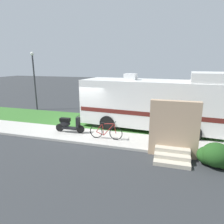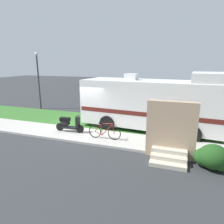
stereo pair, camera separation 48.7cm
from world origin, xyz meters
The scene contains 12 objects.
ground_plane centered at (0.00, 0.00, 0.00)m, with size 80.00×80.00×0.00m, color #2D3033.
sidewalk centered at (0.00, -1.20, 0.06)m, with size 24.00×2.00×0.12m.
grass_strip centered at (0.00, 1.50, 0.04)m, with size 24.00×3.40×0.08m.
motorhome_rv centered at (3.86, 1.20, 1.61)m, with size 8.08×3.17×3.40m.
scooter centered at (-0.39, -1.06, 0.58)m, with size 1.68×0.50×0.97m.
bicycle centered at (1.91, -1.43, 0.50)m, with size 1.71×0.52×0.89m.
pickup_truck_near centered at (1.24, 6.36, 0.95)m, with size 5.16×2.21×1.78m.
pickup_truck_far centered at (7.44, 9.13, 0.98)m, with size 5.25×2.38×1.83m.
porch_steps centered at (5.14, -2.29, 0.97)m, with size 2.00×1.26×2.40m.
bush_by_porch centered at (6.72, -2.69, 0.44)m, with size 1.32×0.99×0.94m.
bottle_green centered at (5.68, -1.40, 0.22)m, with size 0.07×0.07×0.23m.
street_lamp_post centered at (-5.93, 3.60, 2.82)m, with size 0.28×0.28×4.71m.
Camera 2 is at (5.39, -10.36, 3.91)m, focal length 32.13 mm.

